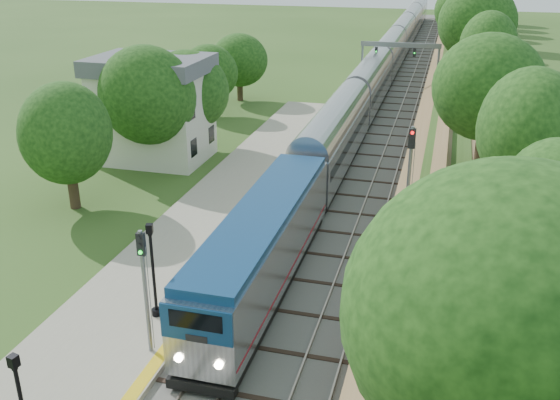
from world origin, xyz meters
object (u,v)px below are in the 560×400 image
(signal_platform, at_px, (144,279))
(signal_gantry, at_px, (400,56))
(station_building, at_px, (153,108))
(signal_farside, at_px, (409,173))
(train, at_px, (389,58))
(lamppost_far, at_px, (154,276))

(signal_platform, bearing_deg, signal_gantry, 83.70)
(station_building, bearing_deg, signal_platform, -64.84)
(station_building, bearing_deg, signal_farside, -26.63)
(train, bearing_deg, signal_gantry, -80.13)
(lamppost_far, height_order, signal_platform, signal_platform)
(signal_platform, xyz_separation_m, signal_farside, (9.10, 13.50, 0.54))
(signal_gantry, relative_size, lamppost_far, 1.88)
(signal_gantry, xyz_separation_m, train, (-2.47, 14.20, -2.70))
(lamppost_far, relative_size, signal_farside, 0.66)
(station_building, distance_m, signal_farside, 22.59)
(train, relative_size, signal_farside, 19.49)
(station_building, relative_size, signal_farside, 1.28)
(signal_gantry, xyz_separation_m, lamppost_far, (-6.29, -46.15, -2.44))
(signal_gantry, height_order, lamppost_far, signal_gantry)
(signal_gantry, height_order, train, signal_gantry)
(train, height_order, lamppost_far, lamppost_far)
(station_building, relative_size, signal_platform, 1.59)
(station_building, height_order, signal_farside, station_building)
(signal_farside, bearing_deg, train, 97.17)
(lamppost_far, xyz_separation_m, signal_platform, (0.92, -2.47, 1.33))
(lamppost_far, relative_size, signal_platform, 0.83)
(signal_gantry, bearing_deg, signal_platform, -96.30)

